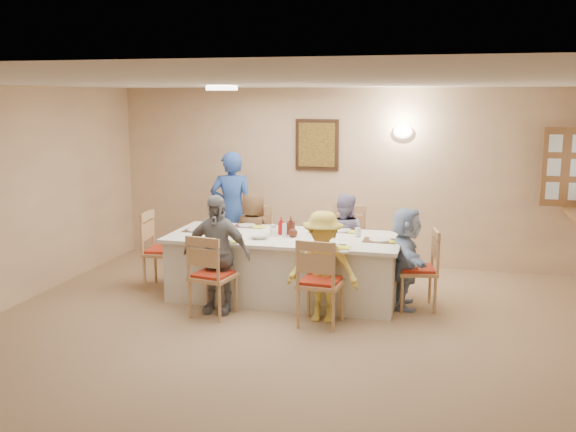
% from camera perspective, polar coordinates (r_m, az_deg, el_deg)
% --- Properties ---
extents(ground, '(7.00, 7.00, 0.00)m').
position_cam_1_polar(ground, '(6.17, -1.43, -12.08)').
color(ground, '#90755E').
extents(room_walls, '(7.00, 7.00, 7.00)m').
position_cam_1_polar(room_walls, '(5.76, -1.50, 1.97)').
color(room_walls, tan).
rests_on(room_walls, ground).
extents(wall_picture, '(0.62, 0.05, 0.72)m').
position_cam_1_polar(wall_picture, '(9.16, 2.59, 6.34)').
color(wall_picture, '#402616').
rests_on(wall_picture, room_walls).
extents(wall_sconce, '(0.26, 0.09, 0.18)m').
position_cam_1_polar(wall_sconce, '(8.96, 10.17, 7.38)').
color(wall_sconce, white).
rests_on(wall_sconce, room_walls).
extents(ceiling_light, '(0.36, 0.36, 0.05)m').
position_cam_1_polar(ceiling_light, '(7.43, -5.91, 11.25)').
color(ceiling_light, white).
rests_on(ceiling_light, room_walls).
extents(shutter_door, '(0.55, 0.04, 1.00)m').
position_cam_1_polar(shutter_door, '(8.80, 23.41, 4.00)').
color(shutter_door, brown).
rests_on(shutter_door, room_walls).
extents(dining_table, '(2.74, 1.16, 0.76)m').
position_cam_1_polar(dining_table, '(7.65, -0.32, -4.53)').
color(dining_table, silver).
rests_on(dining_table, ground).
extents(chair_back_left, '(0.51, 0.51, 0.94)m').
position_cam_1_polar(chair_back_left, '(8.54, -2.87, -2.33)').
color(chair_back_left, tan).
rests_on(chair_back_left, ground).
extents(chair_back_right, '(0.51, 0.51, 1.00)m').
position_cam_1_polar(chair_back_right, '(8.27, 5.11, -2.58)').
color(chair_back_right, tan).
rests_on(chair_back_right, ground).
extents(chair_front_left, '(0.52, 0.52, 0.93)m').
position_cam_1_polar(chair_front_left, '(7.08, -6.69, -5.18)').
color(chair_front_left, tan).
rests_on(chair_front_left, ground).
extents(chair_front_right, '(0.49, 0.49, 0.95)m').
position_cam_1_polar(chair_front_right, '(6.75, 2.92, -5.79)').
color(chair_front_right, tan).
rests_on(chair_front_right, ground).
extents(chair_left_end, '(0.52, 0.52, 0.98)m').
position_cam_1_polar(chair_left_end, '(8.14, -10.95, -3.00)').
color(chair_left_end, tan).
rests_on(chair_left_end, ground).
extents(chair_right_end, '(0.52, 0.52, 0.92)m').
position_cam_1_polar(chair_right_end, '(7.41, 11.40, -4.62)').
color(chair_right_end, tan).
rests_on(chair_right_end, ground).
extents(diner_back_left, '(0.67, 0.53, 1.16)m').
position_cam_1_polar(diner_back_left, '(8.40, -3.12, -1.78)').
color(diner_back_left, brown).
rests_on(diner_back_left, ground).
extents(diner_back_right, '(0.71, 0.63, 1.18)m').
position_cam_1_polar(diner_back_right, '(8.13, 4.99, -2.13)').
color(diner_back_right, '#958EBB').
rests_on(diner_back_right, ground).
extents(diner_front_left, '(0.79, 0.36, 1.33)m').
position_cam_1_polar(diner_front_left, '(7.13, -6.38, -3.38)').
color(diner_front_left, gray).
rests_on(diner_front_left, ground).
extents(diner_front_right, '(0.81, 0.51, 1.20)m').
position_cam_1_polar(diner_front_right, '(6.83, 3.13, -4.52)').
color(diner_front_right, '#ECD04D').
rests_on(diner_front_right, ground).
extents(diner_right_end, '(1.18, 0.68, 1.16)m').
position_cam_1_polar(diner_right_end, '(7.39, 10.42, -3.67)').
color(diner_right_end, '#A2BDE2').
rests_on(diner_right_end, ground).
extents(caregiver, '(0.78, 0.67, 1.64)m').
position_cam_1_polar(caregiver, '(8.93, -4.99, 0.52)').
color(caregiver, '#294CA0').
rests_on(caregiver, ground).
extents(placemat_fl, '(0.36, 0.27, 0.01)m').
position_cam_1_polar(placemat_fl, '(7.35, -5.69, -2.15)').
color(placemat_fl, '#472B19').
rests_on(placemat_fl, dining_table).
extents(plate_fl, '(0.24, 0.24, 0.02)m').
position_cam_1_polar(plate_fl, '(7.34, -5.69, -2.08)').
color(plate_fl, white).
rests_on(plate_fl, dining_table).
extents(napkin_fl, '(0.13, 0.13, 0.01)m').
position_cam_1_polar(napkin_fl, '(7.24, -4.48, -2.27)').
color(napkin_fl, yellow).
rests_on(napkin_fl, dining_table).
extents(placemat_fr, '(0.37, 0.27, 0.01)m').
position_cam_1_polar(placemat_fr, '(7.04, 3.55, -2.69)').
color(placemat_fr, '#472B19').
rests_on(placemat_fr, dining_table).
extents(plate_fr, '(0.25, 0.25, 0.02)m').
position_cam_1_polar(plate_fr, '(7.03, 3.56, -2.61)').
color(plate_fr, white).
rests_on(plate_fr, dining_table).
extents(napkin_fr, '(0.15, 0.15, 0.01)m').
position_cam_1_polar(napkin_fr, '(6.96, 4.94, -2.81)').
color(napkin_fr, yellow).
rests_on(napkin_fr, dining_table).
extents(placemat_bl, '(0.33, 0.24, 0.01)m').
position_cam_1_polar(placemat_bl, '(8.12, -3.68, -0.89)').
color(placemat_bl, '#472B19').
rests_on(placemat_bl, dining_table).
extents(plate_bl, '(0.22, 0.22, 0.01)m').
position_cam_1_polar(plate_bl, '(8.12, -3.68, -0.82)').
color(plate_bl, white).
rests_on(plate_bl, dining_table).
extents(napkin_bl, '(0.14, 0.14, 0.01)m').
position_cam_1_polar(napkin_bl, '(8.02, -2.56, -0.97)').
color(napkin_bl, yellow).
rests_on(napkin_bl, dining_table).
extents(placemat_br, '(0.34, 0.25, 0.01)m').
position_cam_1_polar(placemat_br, '(7.84, 4.70, -1.32)').
color(placemat_br, '#472B19').
rests_on(placemat_br, dining_table).
extents(plate_br, '(0.26, 0.26, 0.02)m').
position_cam_1_polar(plate_br, '(7.84, 4.70, -1.25)').
color(plate_br, white).
rests_on(plate_br, dining_table).
extents(napkin_br, '(0.15, 0.15, 0.01)m').
position_cam_1_polar(napkin_br, '(7.77, 5.95, -1.41)').
color(napkin_br, yellow).
rests_on(napkin_br, dining_table).
extents(placemat_le, '(0.33, 0.25, 0.01)m').
position_cam_1_polar(placemat_le, '(7.91, -8.06, -1.29)').
color(placemat_le, '#472B19').
rests_on(placemat_le, dining_table).
extents(plate_le, '(0.25, 0.25, 0.02)m').
position_cam_1_polar(plate_le, '(7.90, -8.06, -1.22)').
color(plate_le, white).
rests_on(plate_le, dining_table).
extents(napkin_le, '(0.14, 0.14, 0.01)m').
position_cam_1_polar(napkin_le, '(7.79, -6.98, -1.39)').
color(napkin_le, yellow).
rests_on(napkin_le, dining_table).
extents(placemat_re, '(0.37, 0.28, 0.01)m').
position_cam_1_polar(placemat_re, '(7.37, 8.14, -2.17)').
color(placemat_re, '#472B19').
rests_on(placemat_re, dining_table).
extents(plate_re, '(0.24, 0.24, 0.02)m').
position_cam_1_polar(plate_re, '(7.37, 8.15, -2.09)').
color(plate_re, white).
rests_on(plate_re, dining_table).
extents(napkin_re, '(0.13, 0.13, 0.01)m').
position_cam_1_polar(napkin_re, '(7.30, 9.51, -2.27)').
color(napkin_re, yellow).
rests_on(napkin_re, dining_table).
extents(teacup_a, '(0.11, 0.11, 0.09)m').
position_cam_1_polar(teacup_a, '(7.50, -6.65, -1.60)').
color(teacup_a, white).
rests_on(teacup_a, dining_table).
extents(teacup_b, '(0.14, 0.14, 0.09)m').
position_cam_1_polar(teacup_b, '(8.00, 3.62, -0.78)').
color(teacup_b, white).
rests_on(teacup_b, dining_table).
extents(bowl_a, '(0.34, 0.34, 0.05)m').
position_cam_1_polar(bowl_a, '(7.42, -2.55, -1.80)').
color(bowl_a, white).
rests_on(bowl_a, dining_table).
extents(bowl_b, '(0.35, 0.35, 0.07)m').
position_cam_1_polar(bowl_b, '(7.69, 2.63, -1.29)').
color(bowl_b, white).
rests_on(bowl_b, dining_table).
extents(condiment_ketchup, '(0.15, 0.15, 0.21)m').
position_cam_1_polar(condiment_ketchup, '(7.60, -0.62, -0.87)').
color(condiment_ketchup, '#A70E10').
rests_on(condiment_ketchup, dining_table).
extents(condiment_brown, '(0.14, 0.14, 0.22)m').
position_cam_1_polar(condiment_brown, '(7.62, 0.26, -0.82)').
color(condiment_brown, '#4C2014').
rests_on(condiment_brown, dining_table).
extents(condiment_malt, '(0.18, 0.18, 0.14)m').
position_cam_1_polar(condiment_malt, '(7.48, 0.44, -1.34)').
color(condiment_malt, '#4C2014').
rests_on(condiment_malt, dining_table).
extents(drinking_glass, '(0.07, 0.07, 0.11)m').
position_cam_1_polar(drinking_glass, '(7.64, -1.32, -1.20)').
color(drinking_glass, silver).
rests_on(drinking_glass, dining_table).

